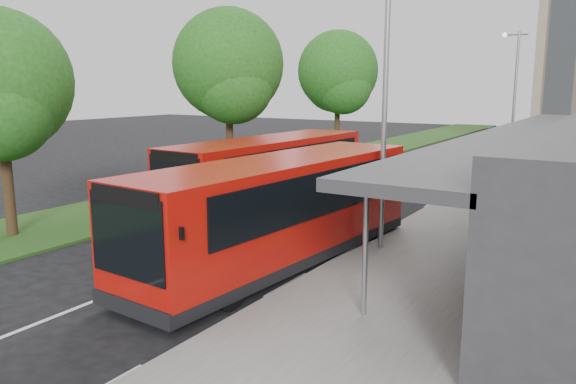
% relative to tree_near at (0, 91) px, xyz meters
% --- Properties ---
extents(ground, '(120.00, 120.00, 0.00)m').
position_rel_tree_near_xyz_m(ground, '(7.01, 2.95, -4.85)').
color(ground, black).
rests_on(ground, ground).
extents(pavement, '(5.00, 80.00, 0.15)m').
position_rel_tree_near_xyz_m(pavement, '(13.01, 22.95, -4.78)').
color(pavement, slate).
rests_on(pavement, ground).
extents(grass_verge, '(5.00, 80.00, 0.10)m').
position_rel_tree_near_xyz_m(grass_verge, '(0.01, 22.95, -4.80)').
color(grass_verge, '#224717').
rests_on(grass_verge, ground).
extents(lane_centre_line, '(0.12, 70.00, 0.01)m').
position_rel_tree_near_xyz_m(lane_centre_line, '(7.01, 17.95, -4.85)').
color(lane_centre_line, silver).
rests_on(lane_centre_line, ground).
extents(kerb_dashes, '(0.12, 56.00, 0.01)m').
position_rel_tree_near_xyz_m(kerb_dashes, '(10.31, 21.95, -4.85)').
color(kerb_dashes, silver).
rests_on(kerb_dashes, ground).
extents(tree_near, '(4.68, 4.68, 7.52)m').
position_rel_tree_near_xyz_m(tree_near, '(0.00, 0.00, 0.00)').
color(tree_near, '#362115').
rests_on(tree_near, ground).
extents(tree_mid, '(5.50, 5.50, 8.84)m').
position_rel_tree_near_xyz_m(tree_mid, '(-0.00, 12.00, 0.86)').
color(tree_mid, '#362115').
rests_on(tree_mid, ground).
extents(tree_far, '(5.42, 5.42, 8.71)m').
position_rel_tree_near_xyz_m(tree_far, '(-0.00, 24.00, 0.78)').
color(tree_far, '#362115').
rests_on(tree_far, ground).
extents(lamp_post_near, '(1.44, 0.28, 8.00)m').
position_rel_tree_near_xyz_m(lamp_post_near, '(11.13, 4.95, -0.13)').
color(lamp_post_near, '#919499').
rests_on(lamp_post_near, pavement).
extents(lamp_post_far, '(1.44, 0.28, 8.00)m').
position_rel_tree_near_xyz_m(lamp_post_far, '(11.13, 24.95, -0.13)').
color(lamp_post_far, '#919499').
rests_on(lamp_post_far, pavement).
extents(bus_main, '(3.48, 10.86, 3.03)m').
position_rel_tree_near_xyz_m(bus_main, '(9.23, 2.35, -3.30)').
color(bus_main, '#AE0A09').
rests_on(bus_main, ground).
extents(bus_second, '(3.15, 10.62, 2.97)m').
position_rel_tree_near_xyz_m(bus_second, '(5.22, 7.81, -3.33)').
color(bus_second, '#AE0A09').
rests_on(bus_second, ground).
extents(litter_bin, '(0.59, 0.59, 0.83)m').
position_rel_tree_near_xyz_m(litter_bin, '(12.22, 13.27, -4.29)').
color(litter_bin, '#3C2218').
rests_on(litter_bin, pavement).
extents(bollard, '(0.20, 0.20, 0.99)m').
position_rel_tree_near_xyz_m(bollard, '(11.49, 19.91, -4.21)').
color(bollard, '#FDFF0D').
rests_on(bollard, pavement).
extents(car_near, '(1.39, 3.46, 1.18)m').
position_rel_tree_near_xyz_m(car_near, '(8.57, 41.35, -4.26)').
color(car_near, '#51130B').
rests_on(car_near, ground).
extents(car_far, '(2.30, 3.33, 1.04)m').
position_rel_tree_near_xyz_m(car_far, '(5.99, 46.00, -4.33)').
color(car_far, navy).
rests_on(car_far, ground).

